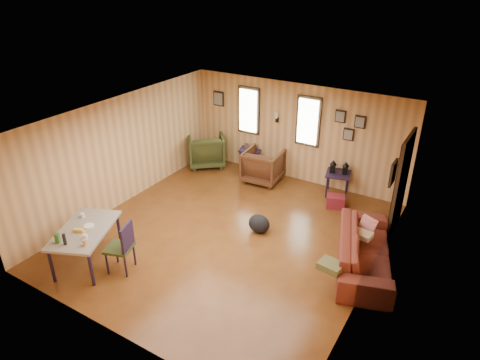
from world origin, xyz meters
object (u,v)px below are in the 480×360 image
object	(u,v)px
recliner_brown	(263,164)
side_table	(339,172)
end_table	(251,155)
dining_table	(84,232)
sofa	(365,245)
recliner_green	(206,148)

from	to	relation	value
recliner_brown	side_table	bearing A→B (deg)	-176.71
recliner_brown	side_table	size ratio (longest dim) A/B	1.04
end_table	dining_table	xyz separation A→B (m)	(-0.50, -4.95, 0.25)
dining_table	end_table	bearing A→B (deg)	60.74
sofa	end_table	world-z (taller)	sofa
recliner_brown	end_table	distance (m)	0.77
recliner_green	side_table	world-z (taller)	recliner_green
sofa	side_table	xyz separation A→B (m)	(-1.32, 2.29, 0.15)
recliner_green	dining_table	bearing A→B (deg)	57.89
sofa	recliner_green	size ratio (longest dim) A/B	2.39
sofa	dining_table	bearing A→B (deg)	102.34
side_table	recliner_green	bearing A→B (deg)	-176.78
recliner_brown	end_table	size ratio (longest dim) A/B	1.28
recliner_green	sofa	bearing A→B (deg)	116.75
recliner_green	side_table	distance (m)	3.57
sofa	recliner_green	bearing A→B (deg)	49.03
end_table	dining_table	size ratio (longest dim) A/B	0.44
sofa	dining_table	distance (m)	4.91
sofa	side_table	size ratio (longest dim) A/B	2.61
recliner_green	recliner_brown	bearing A→B (deg)	137.75
side_table	dining_table	xyz separation A→B (m)	(-2.93, -4.75, 0.05)
recliner_brown	side_table	distance (m)	1.83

